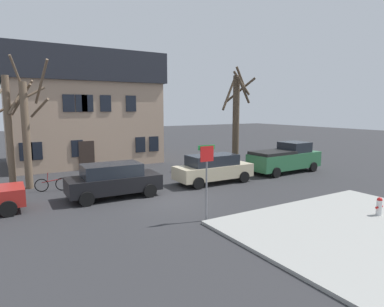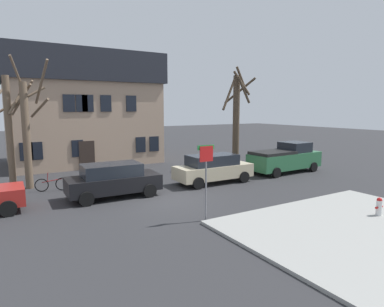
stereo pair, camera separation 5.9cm
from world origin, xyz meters
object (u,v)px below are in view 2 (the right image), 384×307
at_px(car_black_wagon, 113,180).
at_px(bicycle_leaning, 52,184).
at_px(street_sign_pole, 206,169).
at_px(tree_bare_near, 10,127).
at_px(building_main, 82,108).
at_px(car_beige_wagon, 213,168).
at_px(pickup_truck_green, 285,158).
at_px(tree_bare_mid, 27,129).
at_px(tree_bare_far, 237,116).
at_px(fire_hydrant, 379,206).

bearing_deg(car_black_wagon, bicycle_leaning, 130.78).
bearing_deg(street_sign_pole, tree_bare_near, 122.08).
relative_size(building_main, tree_bare_near, 1.63).
relative_size(building_main, car_beige_wagon, 2.45).
height_order(building_main, pickup_truck_green, building_main).
xyz_separation_m(tree_bare_mid, tree_bare_far, (14.14, -0.58, 0.57)).
bearing_deg(bicycle_leaning, pickup_truck_green, -10.32).
relative_size(tree_bare_mid, car_beige_wagon, 1.49).
relative_size(car_beige_wagon, fire_hydrant, 6.42).
xyz_separation_m(building_main, street_sign_pole, (0.79, -17.39, -2.35)).
xyz_separation_m(car_black_wagon, bicycle_leaning, (-2.49, 2.88, -0.53)).
height_order(tree_bare_far, car_black_wagon, tree_bare_far).
relative_size(tree_bare_near, tree_bare_far, 0.97).
bearing_deg(tree_bare_far, tree_bare_near, 176.22).
relative_size(tree_bare_mid, tree_bare_far, 0.95).
xyz_separation_m(tree_bare_near, tree_bare_far, (14.95, -0.99, 0.43)).
bearing_deg(tree_bare_near, car_black_wagon, -48.21).
bearing_deg(car_black_wagon, tree_bare_far, 19.14).
bearing_deg(building_main, car_beige_wagon, -68.15).
height_order(car_beige_wagon, fire_hydrant, car_beige_wagon).
distance_m(tree_bare_near, car_beige_wagon, 11.61).
xyz_separation_m(building_main, car_black_wagon, (-1.29, -12.06, -3.56)).
height_order(tree_bare_mid, tree_bare_far, tree_bare_far).
bearing_deg(street_sign_pole, car_beige_wagon, 53.17).
relative_size(tree_bare_mid, fire_hydrant, 9.54).
distance_m(building_main, tree_bare_mid, 9.14).
distance_m(building_main, bicycle_leaning, 10.73).
relative_size(tree_bare_mid, street_sign_pole, 2.33).
bearing_deg(bicycle_leaning, tree_bare_mid, 122.89).
relative_size(fire_hydrant, bicycle_leaning, 0.44).
bearing_deg(car_black_wagon, car_beige_wagon, 0.40).
distance_m(pickup_truck_green, street_sign_pole, 11.67).
relative_size(building_main, tree_bare_mid, 1.65).
bearing_deg(tree_bare_mid, bicycle_leaning, -57.11).
distance_m(building_main, car_black_wagon, 12.64).
relative_size(tree_bare_far, fire_hydrant, 10.02).
height_order(tree_bare_near, pickup_truck_green, tree_bare_near).
relative_size(tree_bare_mid, car_black_wagon, 1.54).
height_order(tree_bare_near, bicycle_leaning, tree_bare_near).
distance_m(car_beige_wagon, bicycle_leaning, 9.07).
distance_m(tree_bare_mid, tree_bare_far, 14.17).
bearing_deg(car_beige_wagon, pickup_truck_green, 1.37).
xyz_separation_m(car_black_wagon, pickup_truck_green, (12.30, 0.19, 0.11)).
xyz_separation_m(car_black_wagon, car_beige_wagon, (6.11, 0.04, 0.00)).
distance_m(street_sign_pole, bicycle_leaning, 9.56).
bearing_deg(tree_bare_near, building_main, 53.16).
xyz_separation_m(car_beige_wagon, bicycle_leaning, (-8.60, 2.84, -0.53)).
relative_size(tree_bare_mid, pickup_truck_green, 1.27).
bearing_deg(street_sign_pole, fire_hydrant, -28.16).
bearing_deg(car_beige_wagon, street_sign_pole, -126.83).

